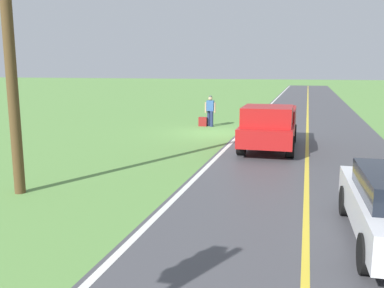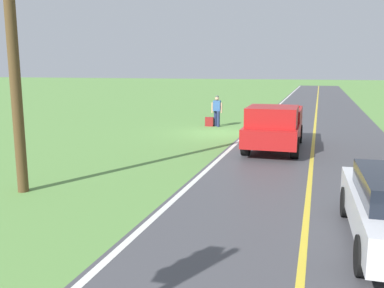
# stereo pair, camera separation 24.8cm
# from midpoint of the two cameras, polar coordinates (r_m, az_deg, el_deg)

# --- Properties ---
(ground_plane) EXTENTS (200.00, 200.00, 0.00)m
(ground_plane) POSITION_cam_midpoint_polar(r_m,az_deg,el_deg) (21.15, 4.55, 1.45)
(ground_plane) COLOR #609347
(road_surface) EXTENTS (6.82, 120.00, 0.00)m
(road_surface) POSITION_cam_midpoint_polar(r_m,az_deg,el_deg) (20.68, 16.62, 0.85)
(road_surface) COLOR #47474C
(road_surface) RESTS_ON ground
(lane_edge_line) EXTENTS (0.16, 117.60, 0.00)m
(lane_edge_line) POSITION_cam_midpoint_polar(r_m,az_deg,el_deg) (20.93, 7.76, 1.31)
(lane_edge_line) COLOR silver
(lane_edge_line) RESTS_ON ground
(lane_centre_line) EXTENTS (0.14, 117.60, 0.00)m
(lane_centre_line) POSITION_cam_midpoint_polar(r_m,az_deg,el_deg) (20.68, 16.62, 0.86)
(lane_centre_line) COLOR gold
(lane_centre_line) RESTS_ON ground
(hitchhiker_walking) EXTENTS (0.62, 0.51, 1.75)m
(hitchhiker_walking) POSITION_cam_midpoint_polar(r_m,az_deg,el_deg) (23.55, 3.74, 4.78)
(hitchhiker_walking) COLOR navy
(hitchhiker_walking) RESTS_ON ground
(suitcase_carried) EXTENTS (0.46, 0.21, 0.52)m
(suitcase_carried) POSITION_cam_midpoint_polar(r_m,az_deg,el_deg) (23.65, 2.68, 3.06)
(suitcase_carried) COLOR maroon
(suitcase_carried) RESTS_ON ground
(pickup_truck_passing) EXTENTS (2.13, 5.42, 1.82)m
(pickup_truck_passing) POSITION_cam_midpoint_polar(r_m,az_deg,el_deg) (17.11, 11.56, 2.43)
(pickup_truck_passing) COLOR #B21919
(pickup_truck_passing) RESTS_ON ground
(utility_pole_roadside) EXTENTS (0.28, 0.28, 7.98)m
(utility_pole_roadside) POSITION_cam_midpoint_polar(r_m,az_deg,el_deg) (11.68, -22.77, 13.11)
(utility_pole_roadside) COLOR brown
(utility_pole_roadside) RESTS_ON ground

